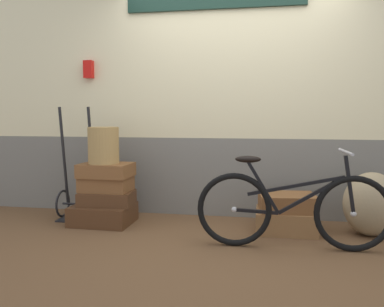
{
  "coord_description": "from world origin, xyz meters",
  "views": [
    {
      "loc": [
        0.32,
        -3.61,
        1.14
      ],
      "look_at": [
        -0.36,
        0.16,
        0.77
      ],
      "focal_mm": 36.88,
      "sensor_mm": 36.0,
      "label": 1
    }
  ],
  "objects": [
    {
      "name": "suitcase_1",
      "position": [
        -1.28,
        0.24,
        0.27
      ],
      "size": [
        0.57,
        0.41,
        0.14
      ],
      "primitive_type": "cube",
      "rotation": [
        0.0,
        0.0,
        0.08
      ],
      "color": "#4C2D19",
      "rests_on": "suitcase_0"
    },
    {
      "name": "burlap_sack",
      "position": [
        1.35,
        0.29,
        0.3
      ],
      "size": [
        0.52,
        0.44,
        0.61
      ],
      "primitive_type": "ellipsoid",
      "color": "#9E8966",
      "rests_on": "ground"
    },
    {
      "name": "suitcase_2",
      "position": [
        -1.3,
        0.28,
        0.42
      ],
      "size": [
        0.51,
        0.37,
        0.15
      ],
      "primitive_type": "cube",
      "rotation": [
        0.0,
        0.0,
        -0.02
      ],
      "color": "brown",
      "rests_on": "suitcase_1"
    },
    {
      "name": "suitcase_5",
      "position": [
        0.57,
        0.27,
        0.29
      ],
      "size": [
        0.57,
        0.44,
        0.16
      ],
      "primitive_type": "cube",
      "rotation": [
        0.0,
        0.0,
        0.1
      ],
      "color": "brown",
      "rests_on": "suitcase_4"
    },
    {
      "name": "luggage_trolley",
      "position": [
        -1.68,
        0.39,
        0.28
      ],
      "size": [
        0.41,
        0.37,
        1.23
      ],
      "color": "black",
      "rests_on": "ground"
    },
    {
      "name": "suitcase_4",
      "position": [
        0.56,
        0.28,
        0.11
      ],
      "size": [
        0.58,
        0.46,
        0.21
      ],
      "primitive_type": "cube",
      "rotation": [
        0.0,
        0.0,
        0.0
      ],
      "color": "olive",
      "rests_on": "ground"
    },
    {
      "name": "wicker_basket",
      "position": [
        -1.31,
        0.26,
        0.83
      ],
      "size": [
        0.32,
        0.32,
        0.38
      ],
      "primitive_type": "cylinder",
      "color": "#A8844C",
      "rests_on": "suitcase_3"
    },
    {
      "name": "bicycle",
      "position": [
        0.58,
        -0.23,
        0.35
      ],
      "size": [
        1.63,
        0.46,
        0.85
      ],
      "color": "black",
      "rests_on": "ground"
    },
    {
      "name": "ground",
      "position": [
        0.0,
        0.0,
        -0.03
      ],
      "size": [
        9.19,
        5.2,
        0.06
      ],
      "primitive_type": "cube",
      "color": "brown"
    },
    {
      "name": "station_building",
      "position": [
        0.01,
        0.85,
        1.48
      ],
      "size": [
        7.19,
        0.74,
        2.95
      ],
      "color": "slate",
      "rests_on": "ground"
    },
    {
      "name": "suitcase_3",
      "position": [
        -1.29,
        0.27,
        0.56
      ],
      "size": [
        0.54,
        0.4,
        0.14
      ],
      "primitive_type": "cube",
      "rotation": [
        0.0,
        0.0,
        -0.03
      ],
      "color": "brown",
      "rests_on": "suitcase_2"
    },
    {
      "name": "suitcase_0",
      "position": [
        -1.32,
        0.23,
        0.1
      ],
      "size": [
        0.62,
        0.5,
        0.2
      ],
      "primitive_type": "cube",
      "rotation": [
        0.0,
        0.0,
        -0.02
      ],
      "color": "#4C2D19",
      "rests_on": "ground"
    }
  ]
}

